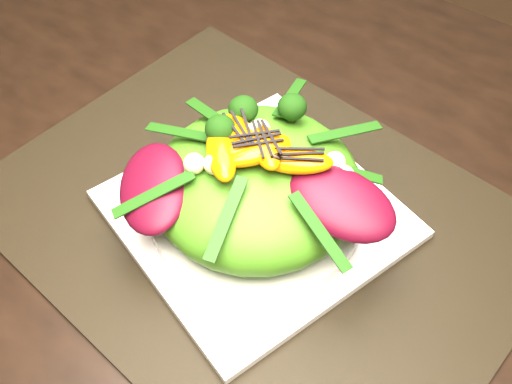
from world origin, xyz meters
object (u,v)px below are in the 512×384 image
Objects in this scene: dining_table at (102,111)px; plate_base at (256,214)px; orange_segment at (259,127)px; placemat at (256,218)px; salad_bowl at (256,206)px; lettuce_mound at (256,184)px.

plate_base is at bearing -5.79° from dining_table.
orange_segment is (-0.02, 0.03, 0.09)m from plate_base.
plate_base is at bearing 180.00° from placemat.
salad_bowl is (0.00, 0.00, 0.01)m from plate_base.
plate_base is (0.26, -0.03, 0.03)m from dining_table.
plate_base reaches higher than placemat.
orange_segment reaches higher than salad_bowl.
plate_base is 0.05m from lettuce_mound.
dining_table is 25.07× the size of orange_segment.
orange_segment is (-0.02, 0.03, 0.10)m from placemat.
placemat is at bearing -58.30° from orange_segment.
plate_base is (-0.00, 0.00, 0.01)m from placemat.
dining_table is at bearing 174.21° from salad_bowl.
dining_table is at bearing 174.21° from lettuce_mound.
placemat is (0.26, -0.03, 0.02)m from dining_table.
placemat is at bearing 0.00° from salad_bowl.
orange_segment reaches higher than lettuce_mound.
orange_segment is (-0.02, 0.03, 0.05)m from lettuce_mound.
salad_bowl is 0.09m from orange_segment.
salad_bowl reaches higher than placemat.
orange_segment reaches higher than plate_base.
salad_bowl is at bearing 180.00° from placemat.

